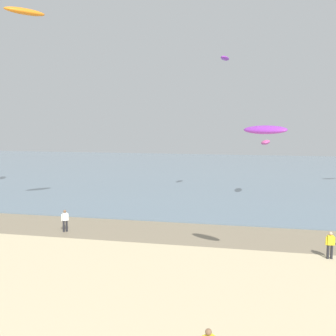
% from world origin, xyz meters
% --- Properties ---
extents(wet_sand_strip, '(120.00, 5.95, 0.01)m').
position_xyz_m(wet_sand_strip, '(0.00, 21.57, 0.00)').
color(wet_sand_strip, '#84755B').
rests_on(wet_sand_strip, ground).
extents(sea, '(160.00, 70.00, 0.10)m').
position_xyz_m(sea, '(0.00, 59.55, 0.05)').
color(sea, slate).
rests_on(sea, ground).
extents(person_mid_beach, '(0.46, 0.40, 1.71)m').
position_xyz_m(person_mid_beach, '(-7.55, 20.10, 0.92)').
color(person_mid_beach, '#232328').
rests_on(person_mid_beach, ground).
extents(person_left_flank, '(0.57, 0.26, 1.71)m').
position_xyz_m(person_left_flank, '(11.19, 17.92, 0.92)').
color(person_left_flank, '#232328').
rests_on(person_left_flank, ground).
extents(kite_aloft_2, '(1.07, 2.29, 0.37)m').
position_xyz_m(kite_aloft_2, '(3.49, 34.03, 14.82)').
color(kite_aloft_2, purple).
extents(kite_aloft_3, '(2.94, 3.17, 0.77)m').
position_xyz_m(kite_aloft_3, '(-11.44, 22.05, 17.05)').
color(kite_aloft_3, orange).
extents(kite_aloft_4, '(2.60, 2.02, 0.61)m').
position_xyz_m(kite_aloft_4, '(6.97, 14.00, 7.99)').
color(kite_aloft_4, purple).
extents(kite_aloft_5, '(1.18, 3.01, 0.70)m').
position_xyz_m(kite_aloft_5, '(7.79, 35.91, 6.26)').
color(kite_aloft_5, '#E54C99').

